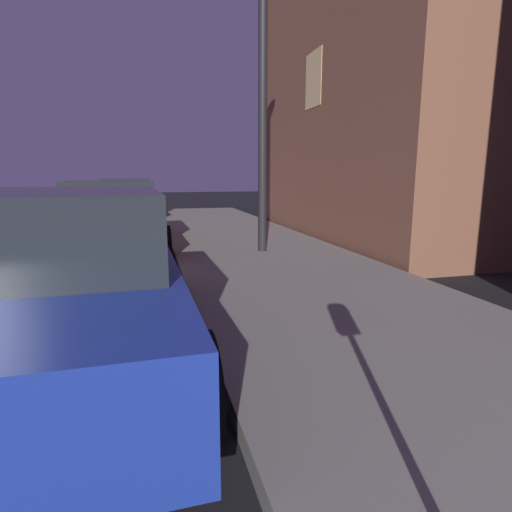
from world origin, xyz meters
The scene contains 4 objects.
car_blue centered at (2.85, 3.46, 0.72)m, with size 2.08×4.15×1.43m.
car_yellow_cab centered at (2.85, 8.98, 0.71)m, with size 2.19×4.57×1.43m.
car_red centered at (2.85, 15.56, 0.70)m, with size 2.22×4.56×1.43m.
street_lamp centered at (5.61, 7.38, 3.92)m, with size 0.44×0.44×5.74m.
Camera 1 is at (3.54, -0.04, 1.54)m, focal length 29.23 mm.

